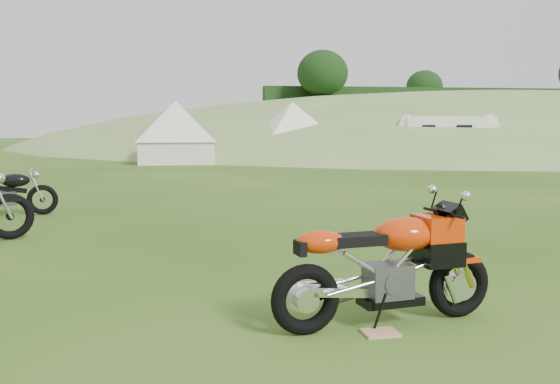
{
  "coord_description": "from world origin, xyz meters",
  "views": [
    {
      "loc": [
        -0.86,
        -6.38,
        1.75
      ],
      "look_at": [
        0.32,
        0.4,
        0.96
      ],
      "focal_mm": 40.0,
      "sensor_mm": 36.0,
      "label": 1
    }
  ],
  "objects": [
    {
      "name": "hillside",
      "position": [
        24.0,
        40.0,
        0.0
      ],
      "size": [
        80.0,
        64.0,
        8.0
      ],
      "primitive_type": "ellipsoid",
      "color": "#638443",
      "rests_on": "ground"
    },
    {
      "name": "ground",
      "position": [
        0.0,
        0.0,
        0.0
      ],
      "size": [
        120.0,
        120.0,
        0.0
      ],
      "primitive_type": "plane",
      "color": "#24450E",
      "rests_on": "ground"
    },
    {
      "name": "tent_mid",
      "position": [
        4.68,
        22.05,
        1.31
      ],
      "size": [
        3.44,
        3.44,
        2.62
      ],
      "primitive_type": null,
      "rotation": [
        0.0,
        0.0,
        0.15
      ],
      "color": "silver",
      "rests_on": "ground"
    },
    {
      "name": "tent_left",
      "position": [
        -0.64,
        19.87,
        1.3
      ],
      "size": [
        3.05,
        3.05,
        2.59
      ],
      "primitive_type": null,
      "rotation": [
        0.0,
        0.0,
        -0.02
      ],
      "color": "silver",
      "rests_on": "ground"
    },
    {
      "name": "vintage_moto_c",
      "position": [
        -3.87,
        5.67,
        0.46
      ],
      "size": [
        1.78,
        0.6,
        0.92
      ],
      "primitive_type": null,
      "rotation": [
        0.0,
        0.0,
        0.11
      ],
      "color": "black",
      "rests_on": "ground"
    },
    {
      "name": "sport_motorcycle",
      "position": [
        0.93,
        -1.4,
        0.59
      ],
      "size": [
        2.01,
        0.78,
        1.18
      ],
      "primitive_type": null,
      "rotation": [
        0.0,
        0.0,
        0.15
      ],
      "color": "red",
      "rests_on": "ground"
    },
    {
      "name": "caravan",
      "position": [
        10.94,
        19.08,
        0.99
      ],
      "size": [
        4.61,
        3.29,
        1.97
      ],
      "primitive_type": null,
      "rotation": [
        0.0,
        0.0,
        -0.37
      ],
      "color": "white",
      "rests_on": "ground"
    },
    {
      "name": "plywood_board",
      "position": [
        0.81,
        -1.62,
        0.01
      ],
      "size": [
        0.3,
        0.24,
        0.02
      ],
      "primitive_type": "cube",
      "rotation": [
        0.0,
        0.0,
        0.05
      ],
      "color": "tan",
      "rests_on": "ground"
    },
    {
      "name": "hedgerow",
      "position": [
        24.0,
        40.0,
        0.0
      ],
      "size": [
        36.0,
        1.2,
        8.6
      ],
      "primitive_type": null,
      "color": "black",
      "rests_on": "ground"
    }
  ]
}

